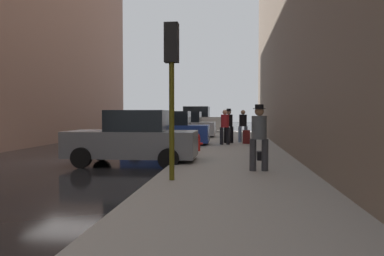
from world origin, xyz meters
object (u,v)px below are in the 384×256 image
object	(u,v)px
parked_white_van	(195,121)
rolling_suitcase	(246,137)
duffel_bag	(262,156)
fire_hydrant	(198,142)
parked_gray_coupe	(134,139)
traffic_light	(172,67)
pedestrian_with_beanie	(259,134)
parked_silver_sedan	(184,126)
pedestrian_with_fedora	(229,124)
parked_blue_sedan	(167,130)
pedestrian_in_jeans	(243,124)
pedestrian_in_red_jacket	(225,125)

from	to	relation	value
parked_white_van	rolling_suitcase	distance (m)	12.73
duffel_bag	fire_hydrant	bearing A→B (deg)	131.86
parked_white_van	parked_gray_coupe	bearing A→B (deg)	-90.00
parked_white_van	traffic_light	bearing A→B (deg)	-85.35
parked_white_van	pedestrian_with_beanie	world-z (taller)	parked_white_van
parked_white_van	parked_silver_sedan	bearing A→B (deg)	-90.00
parked_silver_sedan	pedestrian_with_fedora	world-z (taller)	pedestrian_with_fedora
parked_gray_coupe	pedestrian_with_fedora	world-z (taller)	pedestrian_with_fedora
fire_hydrant	parked_silver_sedan	bearing A→B (deg)	101.11
parked_blue_sedan	pedestrian_in_jeans	world-z (taller)	pedestrian_in_jeans
parked_gray_coupe	rolling_suitcase	bearing A→B (deg)	61.61
parked_silver_sedan	pedestrian_in_jeans	bearing A→B (deg)	-49.22
pedestrian_in_red_jacket	duffel_bag	bearing A→B (deg)	-77.02
pedestrian_with_fedora	parked_blue_sedan	bearing A→B (deg)	-158.17
fire_hydrant	pedestrian_with_fedora	distance (m)	4.49
pedestrian_in_jeans	pedestrian_with_fedora	bearing A→B (deg)	-143.22
parked_gray_coupe	parked_white_van	world-z (taller)	parked_white_van
parked_white_van	traffic_light	world-z (taller)	traffic_light
rolling_suitcase	duffel_bag	distance (m)	6.72
pedestrian_in_red_jacket	duffel_bag	world-z (taller)	pedestrian_in_red_jacket
parked_blue_sedan	traffic_light	xyz separation A→B (m)	(1.85, -9.72, 1.91)
parked_gray_coupe	pedestrian_in_jeans	world-z (taller)	pedestrian_in_jeans
pedestrian_in_jeans	parked_gray_coupe	bearing A→B (deg)	-115.09
traffic_light	pedestrian_with_fedora	xyz separation A→B (m)	(1.15, 10.92, -1.62)
pedestrian_in_jeans	pedestrian_with_beanie	xyz separation A→B (m)	(0.19, -9.88, 0.03)
pedestrian_in_red_jacket	pedestrian_with_fedora	world-z (taller)	pedestrian_with_fedora
parked_white_van	duffel_bag	bearing A→B (deg)	-77.42
parked_gray_coupe	pedestrian_in_jeans	size ratio (longest dim) A/B	2.46
parked_silver_sedan	pedestrian_with_beanie	world-z (taller)	pedestrian_with_beanie
duffel_bag	pedestrian_in_red_jacket	bearing A→B (deg)	102.98
fire_hydrant	duffel_bag	distance (m)	3.60
parked_gray_coupe	pedestrian_with_beanie	xyz separation A→B (m)	(3.95, -1.87, 0.29)
parked_silver_sedan	rolling_suitcase	xyz separation A→B (m)	(3.90, -5.15, -0.36)
duffel_bag	rolling_suitcase	bearing A→B (deg)	92.56
traffic_light	pedestrian_with_beanie	size ratio (longest dim) A/B	2.03
parked_white_van	duffel_bag	distance (m)	19.30
parked_silver_sedan	traffic_light	distance (m)	16.05
parked_gray_coupe	parked_blue_sedan	distance (m)	6.25
duffel_bag	parked_white_van	bearing A→B (deg)	102.58
fire_hydrant	pedestrian_in_jeans	world-z (taller)	pedestrian_in_jeans
parked_blue_sedan	pedestrian_with_fedora	bearing A→B (deg)	21.83
parked_blue_sedan	rolling_suitcase	world-z (taller)	parked_blue_sedan
parked_gray_coupe	fire_hydrant	xyz separation A→B (m)	(1.80, 3.18, -0.35)
parked_blue_sedan	rolling_suitcase	size ratio (longest dim) A/B	4.07
parked_white_van	fire_hydrant	size ratio (longest dim) A/B	6.62
parked_gray_coupe	pedestrian_in_red_jacket	size ratio (longest dim) A/B	2.46
pedestrian_with_beanie	duffel_bag	bearing A→B (deg)	83.85
parked_silver_sedan	pedestrian_with_beanie	size ratio (longest dim) A/B	2.36
pedestrian_with_beanie	rolling_suitcase	xyz separation A→B (m)	(-0.04, 9.09, -0.65)
pedestrian_with_fedora	duffel_bag	distance (m)	7.10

